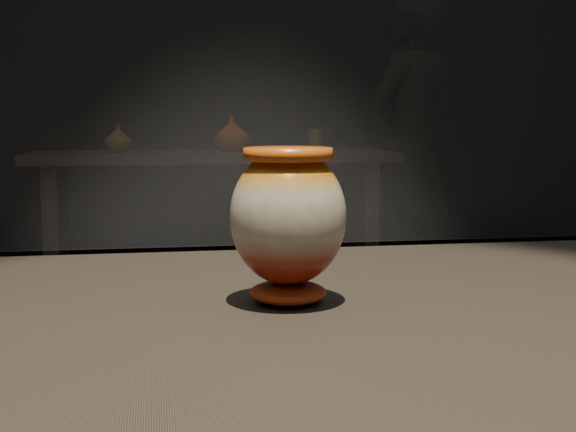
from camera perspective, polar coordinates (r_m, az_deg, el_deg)
name	(u,v)px	position (r m, az deg, el deg)	size (l,w,h in m)	color
main_vase	(288,219)	(0.94, 0.00, -0.20)	(0.16, 0.16, 0.19)	maroon
back_shelf	(213,199)	(4.48, -5.36, 1.20)	(2.00, 0.60, 0.90)	black
back_vase_left	(118,139)	(4.50, -11.98, 5.41)	(0.14, 0.14, 0.15)	brown
back_vase_mid	(232,134)	(4.46, -4.01, 5.82)	(0.18, 0.18, 0.19)	maroon
back_vase_right	(315,140)	(4.57, 1.93, 5.44)	(0.08, 0.08, 0.12)	brown
visitor	(410,143)	(5.03, 8.67, 5.16)	(0.68, 0.44, 1.85)	black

